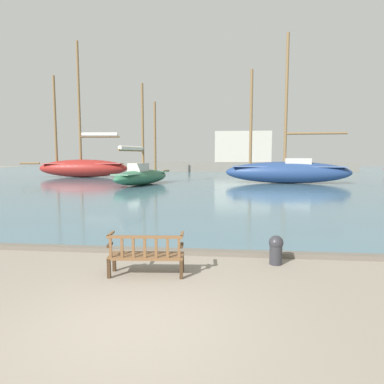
% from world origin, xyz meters
% --- Properties ---
extents(ground_plane, '(160.00, 160.00, 0.00)m').
position_xyz_m(ground_plane, '(0.00, 0.00, 0.00)').
color(ground_plane, gray).
extents(harbor_water, '(100.00, 80.00, 0.08)m').
position_xyz_m(harbor_water, '(0.00, 44.00, 0.04)').
color(harbor_water, slate).
rests_on(harbor_water, ground).
extents(quay_edge_kerb, '(40.00, 0.30, 0.12)m').
position_xyz_m(quay_edge_kerb, '(0.00, 3.85, 0.06)').
color(quay_edge_kerb, '#675F54').
rests_on(quay_edge_kerb, ground).
extents(park_bench, '(1.64, 0.65, 0.92)m').
position_xyz_m(park_bench, '(-0.31, 2.15, 0.47)').
color(park_bench, '#3D2A19').
rests_on(park_bench, ground).
extents(sailboat_mid_port, '(13.01, 3.82, 15.71)m').
position_xyz_m(sailboat_mid_port, '(-15.85, 34.39, 1.42)').
color(sailboat_mid_port, maroon).
rests_on(sailboat_mid_port, harbor_water).
extents(sailboat_centre_channel, '(4.38, 9.21, 8.74)m').
position_xyz_m(sailboat_centre_channel, '(-6.12, 24.44, 0.95)').
color(sailboat_centre_channel, '#2D6647').
rests_on(sailboat_centre_channel, harbor_water).
extents(sailboat_nearest_starboard, '(11.50, 3.28, 13.43)m').
position_xyz_m(sailboat_nearest_starboard, '(6.86, 27.48, 1.27)').
color(sailboat_nearest_starboard, navy).
rests_on(sailboat_nearest_starboard, harbor_water).
extents(mooring_bollard, '(0.34, 0.34, 0.70)m').
position_xyz_m(mooring_bollard, '(2.58, 3.23, 0.38)').
color(mooring_bollard, '#2D2D33').
rests_on(mooring_bollard, ground).
extents(far_breakwater, '(43.01, 2.40, 6.57)m').
position_xyz_m(far_breakwater, '(1.25, 51.40, 1.95)').
color(far_breakwater, slate).
rests_on(far_breakwater, ground).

